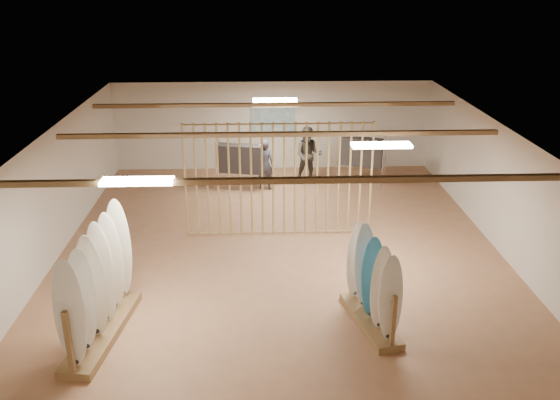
{
  "coord_description": "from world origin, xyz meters",
  "views": [
    {
      "loc": [
        -0.49,
        -12.38,
        6.02
      ],
      "look_at": [
        0.0,
        0.0,
        1.2
      ],
      "focal_mm": 38.0,
      "sensor_mm": 36.0,
      "label": 1
    }
  ],
  "objects_px": {
    "clothing_rack_a": "(240,159)",
    "rack_left": "(99,300)",
    "shopper_a": "(265,161)",
    "shopper_b": "(309,151)",
    "clothing_rack_b": "(361,152)",
    "rack_right": "(372,294)"
  },
  "relations": [
    {
      "from": "shopper_b",
      "to": "shopper_a",
      "type": "bearing_deg",
      "value": -151.19
    },
    {
      "from": "rack_left",
      "to": "shopper_a",
      "type": "xyz_separation_m",
      "value": [
        2.97,
        7.41,
        0.14
      ]
    },
    {
      "from": "rack_left",
      "to": "clothing_rack_a",
      "type": "height_order",
      "value": "rack_left"
    },
    {
      "from": "clothing_rack_a",
      "to": "clothing_rack_b",
      "type": "height_order",
      "value": "clothing_rack_b"
    },
    {
      "from": "rack_right",
      "to": "clothing_rack_a",
      "type": "bearing_deg",
      "value": 96.67
    },
    {
      "from": "rack_left",
      "to": "shopper_a",
      "type": "bearing_deg",
      "value": 76.0
    },
    {
      "from": "clothing_rack_a",
      "to": "shopper_a",
      "type": "bearing_deg",
      "value": 15.44
    },
    {
      "from": "clothing_rack_a",
      "to": "rack_left",
      "type": "bearing_deg",
      "value": -95.1
    },
    {
      "from": "clothing_rack_b",
      "to": "rack_right",
      "type": "bearing_deg",
      "value": -74.08
    },
    {
      "from": "shopper_b",
      "to": "clothing_rack_b",
      "type": "bearing_deg",
      "value": 2.68
    },
    {
      "from": "clothing_rack_a",
      "to": "rack_right",
      "type": "bearing_deg",
      "value": -58.73
    },
    {
      "from": "rack_right",
      "to": "shopper_a",
      "type": "height_order",
      "value": "rack_right"
    },
    {
      "from": "rack_right",
      "to": "clothing_rack_a",
      "type": "height_order",
      "value": "rack_right"
    },
    {
      "from": "rack_right",
      "to": "shopper_b",
      "type": "height_order",
      "value": "shopper_b"
    },
    {
      "from": "shopper_a",
      "to": "clothing_rack_b",
      "type": "bearing_deg",
      "value": -155.06
    },
    {
      "from": "rack_right",
      "to": "clothing_rack_a",
      "type": "relative_size",
      "value": 1.35
    },
    {
      "from": "clothing_rack_a",
      "to": "shopper_b",
      "type": "relative_size",
      "value": 0.74
    },
    {
      "from": "shopper_a",
      "to": "shopper_b",
      "type": "xyz_separation_m",
      "value": [
        1.31,
        0.52,
        0.12
      ]
    },
    {
      "from": "clothing_rack_a",
      "to": "shopper_a",
      "type": "xyz_separation_m",
      "value": [
        0.71,
        0.04,
        -0.09
      ]
    },
    {
      "from": "rack_right",
      "to": "shopper_a",
      "type": "distance_m",
      "value": 7.45
    },
    {
      "from": "rack_right",
      "to": "clothing_rack_b",
      "type": "xyz_separation_m",
      "value": [
        1.07,
        7.61,
        0.37
      ]
    },
    {
      "from": "shopper_b",
      "to": "clothing_rack_a",
      "type": "bearing_deg",
      "value": -157.22
    }
  ]
}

